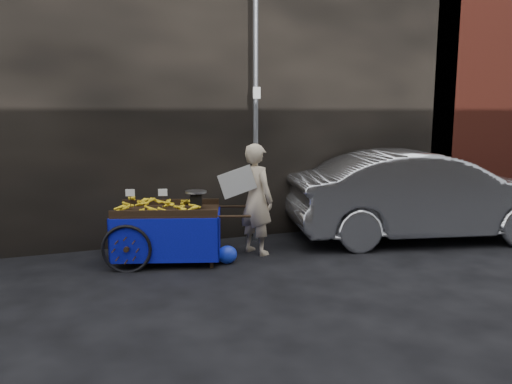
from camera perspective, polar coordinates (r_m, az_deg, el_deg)
name	(u,v)px	position (r m, az deg, el deg)	size (l,w,h in m)	color
ground	(267,265)	(7.03, 1.31, -8.30)	(80.00, 80.00, 0.00)	black
building_wall	(236,90)	(9.29, -2.31, 11.59)	(13.50, 2.00, 5.00)	black
street_pole	(256,118)	(8.02, -0.04, 8.45)	(0.12, 0.10, 4.00)	slate
banana_cart	(164,215)	(7.15, -10.44, -2.63)	(2.16, 1.43, 1.08)	black
vendor	(256,199)	(7.39, -0.02, -0.81)	(0.92, 0.72, 1.65)	#C1AE90
plastic_bag	(227,255)	(7.05, -3.31, -7.16)	(0.29, 0.23, 0.26)	#1B33CC
parked_car	(425,195)	(8.74, 18.70, -0.37)	(1.55, 4.45, 1.47)	silver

